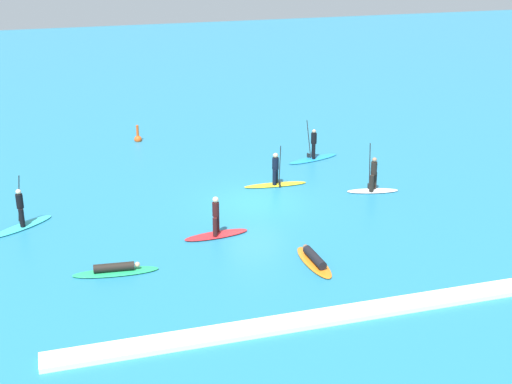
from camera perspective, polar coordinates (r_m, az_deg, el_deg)
The scene contains 10 objects.
ground_plane at distance 33.14m, azimuth -0.00°, elevation -0.81°, with size 120.00×120.00×0.00m, color teal.
surfer_on_red_board at distance 29.56m, azimuth -3.21°, elevation -2.86°, with size 2.82×1.01×1.75m.
surfer_on_orange_board at distance 27.43m, azimuth 4.67°, elevation -5.43°, with size 0.88×2.86×0.44m.
surfer_on_white_board at distance 34.68m, azimuth 9.36°, elevation 0.72°, with size 2.58×1.16×2.35m.
surfer_on_teal_board at distance 31.93m, azimuth -18.26°, elevation -2.05°, with size 2.77×2.29×2.31m.
surfer_on_green_board at distance 27.14m, azimuth -11.20°, elevation -6.15°, with size 3.23×1.02×0.41m.
surfer_on_blue_board at distance 39.01m, azimuth 4.62°, elevation 3.16°, with size 3.29×1.64×2.17m.
surfer_on_yellow_board at distance 35.02m, azimuth 1.57°, elevation 1.16°, with size 3.19×0.81×2.17m.
marker_buoy at distance 42.74m, azimuth -9.45°, elevation 4.28°, with size 0.45×0.45×1.09m.
wave_crest at distance 24.17m, azimuth 7.28°, elevation -9.66°, with size 19.73×0.90×0.18m, color white.
Camera 1 is at (-8.76, -29.45, 12.42)m, focal length 49.89 mm.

